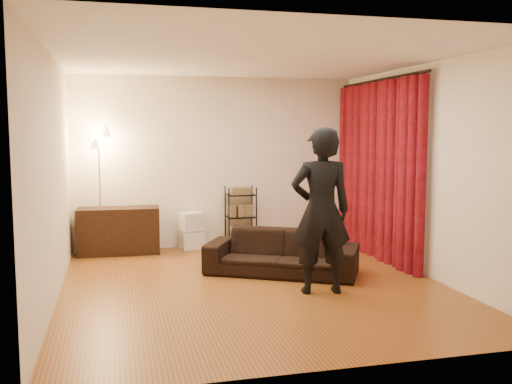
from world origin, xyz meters
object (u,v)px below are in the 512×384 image
object	(u,v)px
sofa	(282,253)
wire_shelf	(241,217)
person	(321,211)
media_cabinet	(119,231)
storage_boxes	(192,231)
floor_lamp	(100,193)

from	to	relation	value
sofa	wire_shelf	xyz separation A→B (m)	(-0.14, 1.82, 0.20)
person	media_cabinet	bearing A→B (deg)	-43.38
media_cabinet	storage_boxes	size ratio (longest dim) A/B	2.06
wire_shelf	floor_lamp	bearing A→B (deg)	174.74
floor_lamp	person	bearing A→B (deg)	-46.86
storage_boxes	wire_shelf	distance (m)	0.81
person	storage_boxes	size ratio (longest dim) A/B	3.24
media_cabinet	wire_shelf	xyz separation A→B (m)	(1.90, 0.05, 0.13)
wire_shelf	media_cabinet	bearing A→B (deg)	174.08
media_cabinet	wire_shelf	bearing A→B (deg)	4.01
person	wire_shelf	xyz separation A→B (m)	(-0.33, 2.73, -0.46)
media_cabinet	floor_lamp	distance (m)	0.64
media_cabinet	storage_boxes	distance (m)	1.12
wire_shelf	storage_boxes	bearing A→B (deg)	170.01
sofa	storage_boxes	size ratio (longest dim) A/B	3.32
storage_boxes	floor_lamp	size ratio (longest dim) A/B	0.31
sofa	storage_boxes	xyz separation A→B (m)	(-0.93, 1.85, 0.01)
media_cabinet	floor_lamp	xyz separation A→B (m)	(-0.26, -0.03, 0.58)
media_cabinet	floor_lamp	bearing A→B (deg)	-170.53
person	media_cabinet	distance (m)	3.54
storage_boxes	sofa	bearing A→B (deg)	-63.44
sofa	person	bearing A→B (deg)	-49.98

